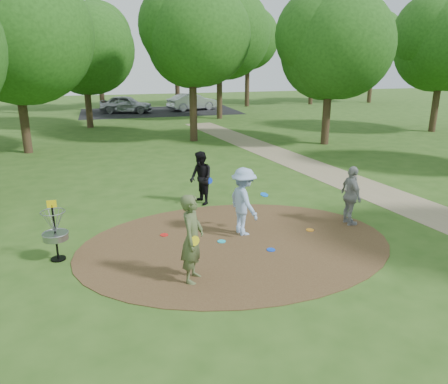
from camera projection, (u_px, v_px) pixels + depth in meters
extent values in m
plane|color=#2D5119|center=(236.00, 244.00, 11.65)|extent=(100.00, 100.00, 0.00)
cylinder|color=#47301C|center=(236.00, 244.00, 11.65)|extent=(8.40, 8.40, 0.02)
cube|color=#8C7A5B|center=(398.00, 200.00, 15.16)|extent=(7.55, 39.89, 0.01)
cube|color=black|center=(160.00, 111.00, 39.75)|extent=(14.00, 8.00, 0.01)
imported|color=#4E5A34|center=(192.00, 239.00, 9.48)|extent=(0.76, 0.87, 2.01)
cylinder|color=yellow|center=(195.00, 241.00, 9.23)|extent=(0.22, 0.11, 0.22)
imported|color=#98B4E3|center=(244.00, 202.00, 12.05)|extent=(0.94, 1.35, 1.92)
cylinder|color=blue|center=(264.00, 195.00, 12.13)|extent=(0.29, 0.29, 0.08)
imported|color=black|center=(201.00, 178.00, 14.59)|extent=(0.89, 1.02, 1.80)
cylinder|color=#0D33E0|center=(210.00, 181.00, 14.67)|extent=(0.23, 0.13, 0.22)
imported|color=gray|center=(351.00, 196.00, 12.77)|extent=(0.50, 1.07, 1.78)
cylinder|color=white|center=(348.00, 188.00, 12.71)|extent=(0.23, 0.12, 0.22)
cylinder|color=#1CC3E1|center=(222.00, 241.00, 11.75)|extent=(0.22, 0.22, 0.02)
cylinder|color=blue|center=(271.00, 250.00, 11.24)|extent=(0.22, 0.22, 0.02)
cylinder|color=red|center=(164.00, 235.00, 12.18)|extent=(0.22, 0.22, 0.02)
imported|color=#989CA0|center=(126.00, 104.00, 38.47)|extent=(4.85, 3.16, 1.53)
imported|color=#B9BAC1|center=(192.00, 102.00, 40.47)|extent=(4.89, 2.90, 1.52)
cylinder|color=orange|center=(310.00, 230.00, 12.53)|extent=(0.22, 0.22, 0.02)
cylinder|color=black|center=(55.00, 234.00, 10.57)|extent=(0.05, 0.05, 1.35)
cylinder|color=black|center=(58.00, 259.00, 10.76)|extent=(0.36, 0.36, 0.04)
cylinder|color=gray|center=(56.00, 236.00, 10.58)|extent=(0.60, 0.60, 0.16)
torus|color=gray|center=(55.00, 233.00, 10.56)|extent=(0.63, 0.63, 0.03)
torus|color=gray|center=(53.00, 212.00, 10.40)|extent=(0.58, 0.58, 0.02)
cube|color=yellow|center=(52.00, 204.00, 10.34)|extent=(0.22, 0.02, 0.18)
cylinder|color=#332316|center=(24.00, 116.00, 22.16)|extent=(0.44, 0.44, 3.80)
sphere|color=#1D4612|center=(13.00, 37.00, 21.04)|extent=(6.85, 6.85, 6.85)
cylinder|color=#332316|center=(193.00, 105.00, 25.34)|extent=(0.44, 0.44, 4.18)
sphere|color=#1D4612|center=(192.00, 39.00, 24.26)|extent=(5.64, 5.64, 5.64)
cylinder|color=#332316|center=(327.00, 112.00, 24.46)|extent=(0.44, 0.44, 3.61)
sphere|color=#1D4612|center=(331.00, 49.00, 23.46)|extent=(5.71, 5.71, 5.71)
cylinder|color=#332316|center=(88.00, 103.00, 30.34)|extent=(0.44, 0.44, 3.42)
sphere|color=#1D4612|center=(84.00, 52.00, 29.35)|extent=(5.98, 5.98, 5.98)
cylinder|color=#332316|center=(219.00, 91.00, 34.61)|extent=(0.44, 0.44, 4.37)
sphere|color=#1D4612|center=(219.00, 36.00, 33.40)|extent=(6.90, 6.90, 6.90)
cylinder|color=#332316|center=(436.00, 103.00, 28.59)|extent=(0.44, 0.44, 3.80)
sphere|color=#1D4612|center=(444.00, 46.00, 27.53)|extent=(6.01, 6.01, 6.01)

